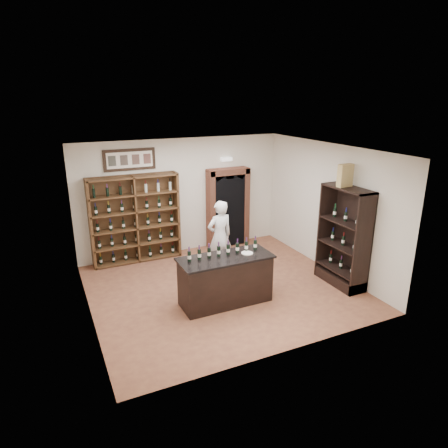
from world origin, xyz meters
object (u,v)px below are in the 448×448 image
(shopkeeper, at_px, (220,236))
(wine_shelf, at_px, (135,219))
(side_cabinet, at_px, (343,252))
(wine_crate, at_px, (345,175))
(tasting_counter, at_px, (225,280))
(counter_bottle_0, at_px, (189,256))

(shopkeeper, bearing_deg, wine_shelf, -47.50)
(wine_shelf, xyz_separation_m, shopkeeper, (1.64, -1.47, -0.23))
(side_cabinet, bearing_deg, wine_crate, 125.60)
(tasting_counter, height_order, shopkeeper, shopkeeper)
(shopkeeper, bearing_deg, wine_crate, 135.96)
(tasting_counter, height_order, counter_bottle_0, counter_bottle_0)
(tasting_counter, bearing_deg, wine_shelf, 110.56)
(counter_bottle_0, height_order, shopkeeper, shopkeeper)
(counter_bottle_0, bearing_deg, tasting_counter, -7.55)
(shopkeeper, xyz_separation_m, wine_crate, (2.11, -1.67, 1.57))
(tasting_counter, xyz_separation_m, side_cabinet, (2.72, -0.30, 0.26))
(wine_shelf, bearing_deg, tasting_counter, -69.44)
(side_cabinet, bearing_deg, wine_shelf, 139.79)
(counter_bottle_0, distance_m, side_cabinet, 3.49)
(wine_shelf, bearing_deg, wine_crate, -39.87)
(wine_shelf, bearing_deg, side_cabinet, -40.21)
(tasting_counter, height_order, wine_crate, wine_crate)
(wine_shelf, height_order, side_cabinet, same)
(wine_shelf, bearing_deg, counter_bottle_0, -82.37)
(wine_crate, bearing_deg, counter_bottle_0, 171.40)
(wine_shelf, relative_size, tasting_counter, 1.17)
(tasting_counter, relative_size, counter_bottle_0, 6.27)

